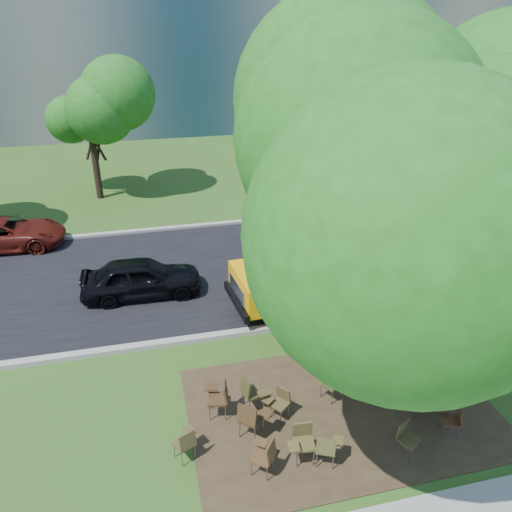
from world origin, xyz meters
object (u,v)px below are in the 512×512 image
object	(u,v)px
school_bus	(423,239)
chair_11	(334,381)
chair_5	(406,436)
chair_9	(280,400)
main_tree	(462,173)
bg_car_red	(6,234)
chair_13	(421,361)
chair_3	(302,439)
chair_12	(405,397)
chair_2	(265,454)
chair_7	(443,388)
chair_4	(327,447)
chair_1	(251,417)
chair_0	(186,441)
chair_6	(453,417)
black_car	(141,278)
chair_8	(220,395)
chair_10	(251,390)

from	to	relation	value
school_bus	chair_11	size ratio (longest dim) A/B	13.68
chair_5	chair_11	distance (m)	2.05
chair_9	chair_5	bearing A→B (deg)	-165.13
main_tree	bg_car_red	world-z (taller)	main_tree
chair_13	chair_5	bearing A→B (deg)	-148.74
chair_3	chair_12	world-z (taller)	chair_3
main_tree	chair_2	xyz separation A→B (m)	(-4.07, -1.13, -5.07)
chair_3	chair_12	distance (m)	2.72
main_tree	chair_11	bearing A→B (deg)	164.56
chair_3	chair_7	world-z (taller)	chair_3
chair_4	school_bus	bearing A→B (deg)	72.98
chair_12	school_bus	bearing A→B (deg)	163.39
chair_4	chair_9	world-z (taller)	chair_4
chair_11	bg_car_red	size ratio (longest dim) A/B	0.20
chair_1	bg_car_red	distance (m)	13.59
main_tree	chair_0	world-z (taller)	main_tree
chair_0	chair_12	bearing A→B (deg)	-24.04
chair_6	chair_12	size ratio (longest dim) A/B	0.98
chair_4	chair_7	xyz separation A→B (m)	(3.20, 0.96, 0.03)
chair_6	chair_0	bearing A→B (deg)	102.65
black_car	chair_7	bearing A→B (deg)	-134.67
chair_1	bg_car_red	size ratio (longest dim) A/B	0.22
chair_7	chair_11	bearing A→B (deg)	-163.81
chair_9	chair_13	xyz separation A→B (m)	(3.83, 0.52, 0.01)
main_tree	school_bus	world-z (taller)	main_tree
chair_1	black_car	size ratio (longest dim) A/B	0.26
chair_1	chair_11	distance (m)	2.28
chair_1	chair_8	xyz separation A→B (m)	(-0.53, 0.85, -0.03)
chair_5	chair_7	distance (m)	1.84
chair_13	chair_4	bearing A→B (deg)	-170.16
chair_7	chair_13	bearing A→B (deg)	121.15
bg_car_red	chair_8	bearing A→B (deg)	-146.71
main_tree	chair_13	world-z (taller)	main_tree
chair_3	chair_12	bearing A→B (deg)	-160.32
chair_6	chair_8	world-z (taller)	chair_8
chair_1	chair_10	xyz separation A→B (m)	(0.19, 0.83, -0.02)
main_tree	chair_9	bearing A→B (deg)	174.93
main_tree	chair_2	size ratio (longest dim) A/B	10.80
school_bus	chair_12	bearing A→B (deg)	-127.80
chair_6	chair_10	xyz separation A→B (m)	(-4.04, 1.74, 0.07)
school_bus	bg_car_red	world-z (taller)	school_bus
main_tree	black_car	distance (m)	10.28
chair_0	chair_4	xyz separation A→B (m)	(2.73, -0.82, 0.02)
black_car	chair_5	bearing A→B (deg)	-145.83
chair_11	main_tree	bearing A→B (deg)	-44.76
main_tree	chair_10	distance (m)	6.42
chair_2	black_car	xyz separation A→B (m)	(-2.12, 7.67, 0.12)
chair_7	chair_11	distance (m)	2.49
chair_8	chair_5	bearing A→B (deg)	-107.97
chair_10	chair_13	bearing A→B (deg)	78.93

